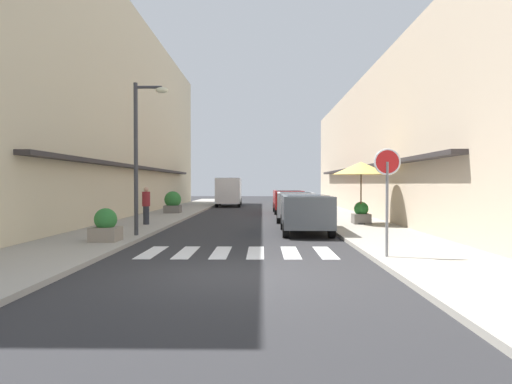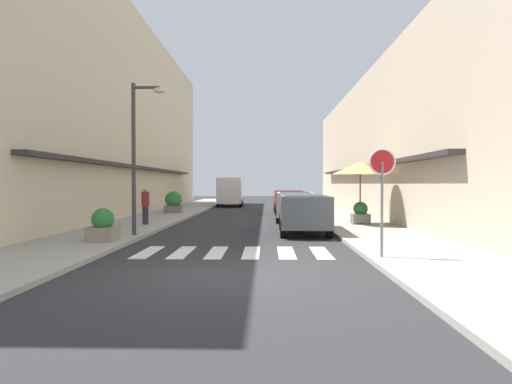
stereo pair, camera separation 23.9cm
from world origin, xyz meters
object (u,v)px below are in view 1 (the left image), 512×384
object	(u,v)px
planter_corner	(106,226)
planter_far	(173,202)
round_street_sign	(387,174)
street_lamp	(141,142)
parked_car_far	(288,199)
delivery_van	(229,190)
cafe_umbrella	(361,168)
parked_car_mid	(295,203)
pedestrian_walking_near	(146,205)
parked_car_near	(306,209)
planter_midblock	(361,214)

from	to	relation	value
planter_corner	planter_far	distance (m)	13.13
round_street_sign	street_lamp	distance (m)	8.45
planter_far	parked_car_far	bearing A→B (deg)	11.78
delivery_van	cafe_umbrella	bearing A→B (deg)	-67.86
round_street_sign	delivery_van	bearing A→B (deg)	102.58
cafe_umbrella	parked_car_mid	bearing A→B (deg)	133.04
parked_car_mid	pedestrian_walking_near	size ratio (longest dim) A/B	2.56
parked_car_near	planter_far	xyz separation A→B (m)	(-7.10, 10.04, -0.16)
round_street_sign	planter_midblock	bearing A→B (deg)	81.18
delivery_van	parked_car_mid	bearing A→B (deg)	-73.13
parked_car_far	delivery_van	xyz separation A→B (m)	(-4.43, 8.62, 0.48)
planter_far	parked_car_mid	bearing A→B (deg)	-32.39
planter_midblock	pedestrian_walking_near	xyz separation A→B (m)	(-9.43, -0.44, 0.42)
parked_car_far	pedestrian_walking_near	size ratio (longest dim) A/B	2.52
planter_midblock	cafe_umbrella	bearing A→B (deg)	-106.72
planter_far	parked_car_near	bearing A→B (deg)	-54.74
street_lamp	delivery_van	bearing A→B (deg)	86.45
parked_car_near	planter_far	size ratio (longest dim) A/B	3.10
parked_car_far	delivery_van	world-z (taller)	delivery_van
planter_midblock	planter_far	world-z (taller)	planter_far
delivery_van	cafe_umbrella	distance (m)	18.91
parked_car_mid	street_lamp	world-z (taller)	street_lamp
cafe_umbrella	pedestrian_walking_near	world-z (taller)	cafe_umbrella
cafe_umbrella	planter_far	size ratio (longest dim) A/B	2.08
parked_car_far	parked_car_near	bearing A→B (deg)	-90.00
delivery_van	round_street_sign	distance (m)	26.69
parked_car_near	round_street_sign	xyz separation A→B (m)	(1.38, -5.90, 1.21)
cafe_umbrella	parked_car_near	bearing A→B (deg)	-135.23
parked_car_far	planter_midblock	world-z (taller)	parked_car_far
street_lamp	planter_corner	world-z (taller)	street_lamp
planter_corner	planter_midblock	bearing A→B (deg)	32.75
cafe_umbrella	planter_far	distance (m)	12.38
planter_far	cafe_umbrella	bearing A→B (deg)	-37.02
parked_car_near	pedestrian_walking_near	size ratio (longest dim) A/B	2.48
parked_car_mid	parked_car_far	bearing A→B (deg)	90.00
parked_car_far	planter_far	world-z (taller)	parked_car_far
planter_far	round_street_sign	bearing A→B (deg)	-61.98
round_street_sign	pedestrian_walking_near	xyz separation A→B (m)	(-8.07, 8.30, -1.15)
parked_car_far	street_lamp	xyz separation A→B (m)	(-5.78, -13.09, 2.40)
parked_car_near	planter_midblock	bearing A→B (deg)	46.13
parked_car_near	round_street_sign	world-z (taller)	round_street_sign
parked_car_far	planter_corner	bearing A→B (deg)	-113.94
parked_car_mid	delivery_van	size ratio (longest dim) A/B	0.77
delivery_van	planter_midblock	size ratio (longest dim) A/B	5.57
round_street_sign	street_lamp	world-z (taller)	street_lamp
parked_car_mid	street_lamp	bearing A→B (deg)	-129.12
parked_car_near	parked_car_mid	distance (m)	5.54
pedestrian_walking_near	parked_car_near	bearing A→B (deg)	-32.45
delivery_van	street_lamp	bearing A→B (deg)	-93.55
street_lamp	parked_car_far	bearing A→B (deg)	66.17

